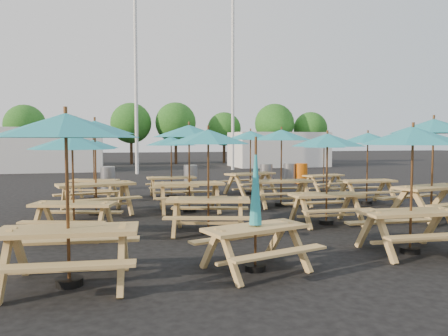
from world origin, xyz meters
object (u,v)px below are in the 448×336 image
object	(u,v)px
picnic_unit_1	(72,149)
picnic_unit_10	(281,140)
picnic_unit_4	(255,216)
picnic_unit_0	(66,137)
waste_bin_0	(108,178)
picnic_unit_14	(368,143)
waste_bin_1	(191,176)
picnic_unit_15	(324,147)
picnic_unit_2	(95,134)
waste_bin_2	(266,174)
picnic_unit_6	(189,137)
picnic_unit_8	(413,144)
picnic_unit_11	(250,140)
picnic_unit_5	(208,144)
waste_bin_3	(290,173)
picnic_unit_13	(433,133)
picnic_unit_7	(171,145)
picnic_unit_9	(327,146)
waste_bin_4	(301,173)
picnic_unit_3	(93,148)

from	to	relation	value
picnic_unit_1	picnic_unit_10	bearing A→B (deg)	43.74
picnic_unit_4	picnic_unit_1	bearing A→B (deg)	115.98
picnic_unit_0	waste_bin_0	xyz separation A→B (m)	(0.55, 12.05, -1.59)
picnic_unit_14	waste_bin_1	world-z (taller)	picnic_unit_14
picnic_unit_15	picnic_unit_0	bearing A→B (deg)	-147.66
picnic_unit_2	waste_bin_2	bearing A→B (deg)	26.79
picnic_unit_6	waste_bin_2	world-z (taller)	picnic_unit_6
picnic_unit_8	picnic_unit_11	world-z (taller)	picnic_unit_11
picnic_unit_10	picnic_unit_11	world-z (taller)	picnic_unit_11
picnic_unit_8	waste_bin_0	world-z (taller)	picnic_unit_8
picnic_unit_1	picnic_unit_2	bearing A→B (deg)	99.31
picnic_unit_2	picnic_unit_4	distance (m)	6.57
picnic_unit_11	picnic_unit_8	bearing A→B (deg)	-108.45
picnic_unit_5	waste_bin_2	distance (m)	10.67
picnic_unit_6	waste_bin_3	world-z (taller)	picnic_unit_6
picnic_unit_13	waste_bin_0	size ratio (longest dim) A/B	2.75
picnic_unit_1	picnic_unit_5	world-z (taller)	picnic_unit_5
picnic_unit_13	picnic_unit_15	size ratio (longest dim) A/B	1.26
picnic_unit_6	picnic_unit_10	distance (m)	2.93
picnic_unit_15	waste_bin_0	xyz separation A→B (m)	(-8.00, 3.23, -1.27)
picnic_unit_7	picnic_unit_9	distance (m)	6.56
picnic_unit_8	picnic_unit_10	bearing A→B (deg)	93.64
picnic_unit_14	waste_bin_4	distance (m)	6.75
waste_bin_4	picnic_unit_13	bearing A→B (deg)	-94.79
picnic_unit_4	waste_bin_4	xyz separation A→B (m)	(6.50, 12.29, -0.38)
waste_bin_4	picnic_unit_15	bearing A→B (deg)	-101.10
picnic_unit_4	picnic_unit_7	distance (m)	9.04
picnic_unit_1	waste_bin_1	size ratio (longest dim) A/B	2.36
waste_bin_2	waste_bin_4	xyz separation A→B (m)	(1.74, 0.05, 0.00)
picnic_unit_11	waste_bin_0	world-z (taller)	picnic_unit_11
picnic_unit_1	waste_bin_1	bearing A→B (deg)	82.54
picnic_unit_3	waste_bin_0	xyz separation A→B (m)	(0.45, 3.10, -1.28)
picnic_unit_10	waste_bin_4	xyz separation A→B (m)	(3.56, 6.20, -1.55)
picnic_unit_4	picnic_unit_14	bearing A→B (deg)	29.10
picnic_unit_1	picnic_unit_7	bearing A→B (deg)	80.92
waste_bin_1	waste_bin_3	size ratio (longest dim) A/B	1.00
waste_bin_3	waste_bin_1	bearing A→B (deg)	-177.15
picnic_unit_1	waste_bin_1	world-z (taller)	picnic_unit_1
picnic_unit_1	picnic_unit_2	xyz separation A→B (m)	(0.38, 2.74, 0.35)
picnic_unit_4	picnic_unit_7	size ratio (longest dim) A/B	0.96
picnic_unit_15	waste_bin_2	size ratio (longest dim) A/B	2.18
picnic_unit_6	picnic_unit_15	xyz separation A→B (m)	(5.79, 3.05, -0.36)
picnic_unit_0	picnic_unit_15	distance (m)	12.29
picnic_unit_2	waste_bin_3	xyz separation A→B (m)	(8.50, 6.52, -1.72)
picnic_unit_1	picnic_unit_7	world-z (taller)	picnic_unit_7
picnic_unit_7	picnic_unit_13	size ratio (longest dim) A/B	0.84
picnic_unit_15	waste_bin_4	world-z (taller)	picnic_unit_15
picnic_unit_0	picnic_unit_8	distance (m)	5.76
waste_bin_2	picnic_unit_6	bearing A→B (deg)	-126.17
picnic_unit_5	waste_bin_1	distance (m)	9.58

